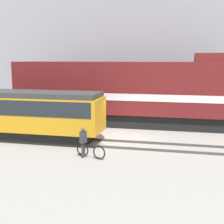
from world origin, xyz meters
The scene contains 8 objects.
ground_plane centered at (0.00, 0.00, 0.00)m, with size 120.00×120.00×0.00m, color gray.
track_near centered at (0.00, -1.78, 0.07)m, with size 60.00×1.50×0.14m.
track_far centered at (0.00, 3.93, 0.07)m, with size 60.00×1.50×0.14m.
building_backdrop centered at (0.00, 11.81, 6.14)m, with size 41.22×6.00×12.28m.
freight_locomotive centered at (-0.50, 3.93, 2.53)m, with size 16.54×3.04×5.41m.
streetcar centered at (-6.44, -1.78, 1.75)m, with size 11.39×2.54×3.05m.
bicycle centered at (-0.60, -4.40, 0.36)m, with size 1.67×0.63×0.78m.
person centered at (-0.98, -4.44, 0.97)m, with size 0.31×0.41×1.61m.
Camera 1 is at (3.88, -19.16, 5.02)m, focal length 50.00 mm.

